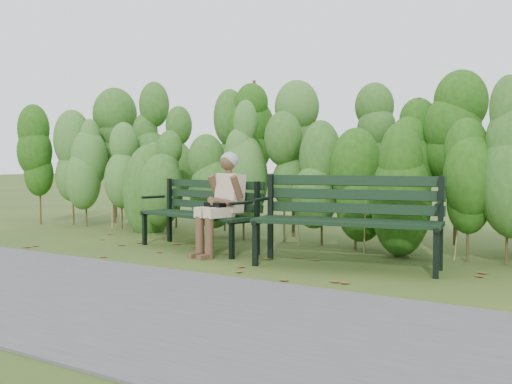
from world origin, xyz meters
The scene contains 7 objects.
ground centered at (0.00, 0.00, 0.00)m, with size 80.00×80.00×0.00m, color #2E471D.
footpath centered at (0.00, -2.20, 0.01)m, with size 60.00×2.50×0.01m, color #474749.
hedge_band centered at (0.00, 1.86, 1.26)m, with size 11.04×1.67×2.42m.
leaf_litter centered at (-0.20, 0.03, 0.00)m, with size 5.31×2.16×0.01m.
bench_left centered at (-0.84, 0.42, 0.52)m, with size 1.82×0.89×0.87m.
bench_right centered at (1.23, 0.25, 0.57)m, with size 2.02×0.99×0.97m.
seated_woman centered at (-0.34, 0.14, 0.70)m, with size 0.50×0.73×1.22m.
Camera 1 is at (3.82, -5.56, 1.12)m, focal length 42.00 mm.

